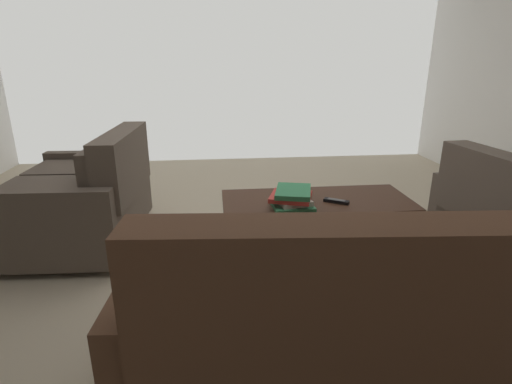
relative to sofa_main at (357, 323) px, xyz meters
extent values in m
cube|color=#B7A88E|center=(0.34, -1.39, -0.39)|extent=(5.79, 5.75, 0.01)
cylinder|color=black|center=(-0.74, -0.34, -0.36)|extent=(0.05, 0.05, 0.06)
cylinder|color=black|center=(0.67, -0.45, -0.36)|extent=(0.05, 0.05, 0.06)
cube|color=brown|center=(-0.01, -0.07, -0.13)|extent=(1.63, 0.90, 0.39)
cube|color=brown|center=(-0.40, -0.06, 0.11)|extent=(0.78, 0.74, 0.10)
cube|color=brown|center=(0.39, -0.12, 0.11)|extent=(0.78, 0.74, 0.10)
cube|color=brown|center=(0.02, 0.26, 0.27)|extent=(1.58, 0.31, 0.52)
cube|color=brown|center=(-0.38, 0.18, 0.27)|extent=(0.72, 0.18, 0.37)
cube|color=brown|center=(0.40, 0.12, 0.27)|extent=(0.72, 0.18, 0.37)
cube|color=brown|center=(0.83, -0.14, -0.06)|extent=(0.16, 0.78, 0.55)
cylinder|color=black|center=(1.93, -2.13, -0.36)|extent=(0.05, 0.05, 0.06)
cylinder|color=black|center=(1.96, -1.31, -0.36)|extent=(0.05, 0.05, 0.06)
cylinder|color=black|center=(1.19, -2.09, -0.36)|extent=(0.05, 0.05, 0.06)
cylinder|color=black|center=(1.22, -1.28, -0.36)|extent=(0.05, 0.05, 0.06)
cube|color=brown|center=(1.57, -1.70, -0.13)|extent=(0.90, 1.01, 0.38)
cube|color=brown|center=(1.58, -1.95, 0.11)|extent=(0.78, 0.49, 0.10)
cube|color=brown|center=(1.60, -1.46, 0.11)|extent=(0.78, 0.49, 0.10)
cube|color=brown|center=(1.20, -1.69, 0.24)|extent=(0.22, 0.98, 0.46)
cube|color=brown|center=(1.30, -1.93, 0.24)|extent=(0.14, 0.44, 0.33)
cube|color=brown|center=(1.32, -1.45, 0.24)|extent=(0.14, 0.44, 0.33)
cube|color=brown|center=(1.55, -2.24, -0.06)|extent=(0.86, 0.14, 0.54)
cube|color=brown|center=(1.60, -1.17, -0.06)|extent=(0.86, 0.14, 0.54)
cube|color=#3D2316|center=(-0.13, -1.15, 0.07)|extent=(1.24, 0.53, 0.04)
cube|color=#3D2316|center=(-0.13, -1.15, 0.03)|extent=(1.14, 0.48, 0.05)
cube|color=#3D2316|center=(-0.71, -1.37, -0.17)|extent=(0.07, 0.07, 0.44)
cube|color=#3D2316|center=(0.44, -1.37, -0.17)|extent=(0.07, 0.07, 0.44)
cube|color=#3D2316|center=(-0.71, -0.94, -0.17)|extent=(0.07, 0.07, 0.44)
cube|color=#3D2316|center=(0.44, -0.94, -0.17)|extent=(0.07, 0.07, 0.44)
cylinder|color=black|center=(-1.18, -0.69, -0.36)|extent=(0.05, 0.05, 0.06)
cylinder|color=black|center=(-1.14, -1.22, -0.36)|extent=(0.05, 0.05, 0.06)
cube|color=brown|center=(-1.16, -0.96, 0.21)|extent=(0.24, 0.70, 0.46)
cube|color=brown|center=(-1.27, -0.97, 0.21)|extent=(0.17, 0.63, 0.32)
cube|color=brown|center=(-1.50, -1.38, -0.08)|extent=(0.86, 0.17, 0.51)
cube|color=#337F51|center=(0.06, -1.04, 0.10)|extent=(0.26, 0.27, 0.02)
cube|color=silver|center=(0.05, -1.06, 0.13)|extent=(0.23, 0.26, 0.03)
cube|color=#C63833|center=(0.07, -1.04, 0.16)|extent=(0.31, 0.30, 0.03)
cube|color=#337F51|center=(0.05, -1.05, 0.19)|extent=(0.27, 0.32, 0.03)
cube|color=black|center=(-0.24, -1.08, 0.10)|extent=(0.16, 0.12, 0.02)
cube|color=#59595B|center=(-0.24, -1.08, 0.11)|extent=(0.11, 0.09, 0.00)
camera|label=1|loc=(0.53, 1.24, 0.97)|focal=27.75mm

